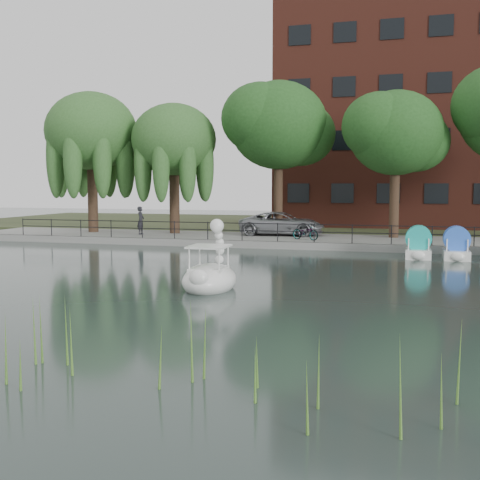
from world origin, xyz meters
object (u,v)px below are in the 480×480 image
at_px(pedestrian, 141,218).
at_px(swan_boat, 210,274).
at_px(minivan, 282,222).
at_px(bicycle, 305,231).

relative_size(pedestrian, swan_boat, 0.70).
bearing_deg(pedestrian, minivan, -86.36).
height_order(pedestrian, swan_boat, pedestrian).
xyz_separation_m(minivan, pedestrian, (-8.54, -1.71, 0.17)).
distance_m(minivan, bicycle, 3.27).
relative_size(bicycle, swan_boat, 0.60).
xyz_separation_m(minivan, swan_boat, (1.12, -16.96, -0.71)).
bearing_deg(bicycle, swan_boat, -156.62).
xyz_separation_m(bicycle, pedestrian, (-10.44, 0.93, 0.49)).
height_order(minivan, swan_boat, swan_boat).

